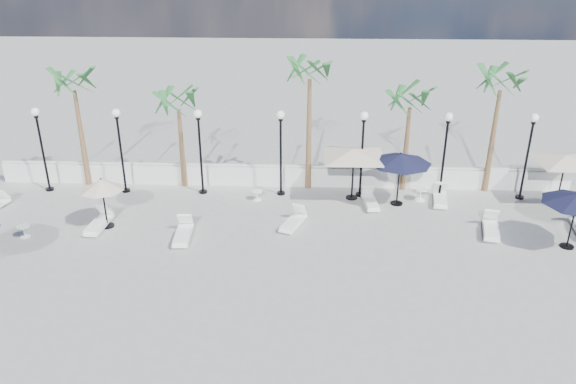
{
  "coord_description": "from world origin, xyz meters",
  "views": [
    {
      "loc": [
        1.27,
        -16.26,
        10.35
      ],
      "look_at": [
        0.45,
        3.41,
        1.5
      ],
      "focal_mm": 35.0,
      "sensor_mm": 36.0,
      "label": 1
    }
  ],
  "objects_px": {
    "parasol_cream_small": "(102,185)",
    "parasol_navy_mid": "(400,159)",
    "lounger_3": "(293,221)",
    "parasol_cream_sq_a": "(354,149)",
    "parasol_cream_sq_b": "(567,155)",
    "lounger_2": "(183,233)",
    "lounger_5": "(440,198)",
    "lounger_1": "(99,223)",
    "lounger_4": "(370,201)",
    "lounger_6": "(491,228)"
  },
  "relations": [
    {
      "from": "parasol_cream_small",
      "to": "parasol_cream_sq_a",
      "type": "bearing_deg",
      "value": 17.47
    },
    {
      "from": "lounger_3",
      "to": "parasol_cream_small",
      "type": "relative_size",
      "value": 0.86
    },
    {
      "from": "lounger_4",
      "to": "parasol_cream_sq_b",
      "type": "bearing_deg",
      "value": -0.52
    },
    {
      "from": "lounger_2",
      "to": "parasol_cream_sq_a",
      "type": "height_order",
      "value": "parasol_cream_sq_a"
    },
    {
      "from": "lounger_1",
      "to": "lounger_6",
      "type": "xyz_separation_m",
      "value": [
        15.26,
        0.21,
        0.0
      ]
    },
    {
      "from": "lounger_3",
      "to": "parasol_cream_sq_b",
      "type": "bearing_deg",
      "value": 34.66
    },
    {
      "from": "parasol_cream_small",
      "to": "parasol_navy_mid",
      "type": "bearing_deg",
      "value": 12.43
    },
    {
      "from": "lounger_6",
      "to": "parasol_cream_sq_b",
      "type": "xyz_separation_m",
      "value": [
        3.71,
        3.03,
        1.93
      ]
    },
    {
      "from": "lounger_4",
      "to": "parasol_cream_sq_a",
      "type": "bearing_deg",
      "value": 130.51
    },
    {
      "from": "parasol_cream_sq_b",
      "to": "parasol_cream_sq_a",
      "type": "bearing_deg",
      "value": -180.0
    },
    {
      "from": "lounger_2",
      "to": "parasol_navy_mid",
      "type": "bearing_deg",
      "value": 18.19
    },
    {
      "from": "lounger_2",
      "to": "lounger_3",
      "type": "relative_size",
      "value": 1.02
    },
    {
      "from": "lounger_6",
      "to": "parasol_cream_sq_b",
      "type": "relative_size",
      "value": 0.4
    },
    {
      "from": "lounger_2",
      "to": "parasol_cream_sq_b",
      "type": "distance_m",
      "value": 16.1
    },
    {
      "from": "lounger_4",
      "to": "lounger_1",
      "type": "bearing_deg",
      "value": -172.47
    },
    {
      "from": "lounger_3",
      "to": "parasol_cream_sq_b",
      "type": "relative_size",
      "value": 0.38
    },
    {
      "from": "parasol_navy_mid",
      "to": "parasol_cream_sq_b",
      "type": "distance_m",
      "value": 7.0
    },
    {
      "from": "lounger_6",
      "to": "parasol_cream_sq_a",
      "type": "bearing_deg",
      "value": 162.93
    },
    {
      "from": "lounger_2",
      "to": "lounger_3",
      "type": "xyz_separation_m",
      "value": [
        4.15,
        1.2,
        -0.01
      ]
    },
    {
      "from": "lounger_1",
      "to": "lounger_2",
      "type": "relative_size",
      "value": 0.99
    },
    {
      "from": "parasol_cream_sq_a",
      "to": "parasol_cream_sq_b",
      "type": "bearing_deg",
      "value": 0.0
    },
    {
      "from": "parasol_cream_small",
      "to": "lounger_4",
      "type": "bearing_deg",
      "value": 12.66
    },
    {
      "from": "lounger_1",
      "to": "lounger_3",
      "type": "relative_size",
      "value": 1.02
    },
    {
      "from": "lounger_3",
      "to": "parasol_cream_sq_a",
      "type": "distance_m",
      "value": 4.23
    },
    {
      "from": "lounger_6",
      "to": "lounger_3",
      "type": "bearing_deg",
      "value": -168.84
    },
    {
      "from": "lounger_2",
      "to": "lounger_3",
      "type": "bearing_deg",
      "value": 12.32
    },
    {
      "from": "lounger_1",
      "to": "lounger_4",
      "type": "relative_size",
      "value": 1.08
    },
    {
      "from": "lounger_3",
      "to": "lounger_6",
      "type": "xyz_separation_m",
      "value": [
        7.63,
        -0.29,
        0.01
      ]
    },
    {
      "from": "lounger_3",
      "to": "parasol_cream_sq_a",
      "type": "xyz_separation_m",
      "value": [
        2.46,
        2.74,
        2.07
      ]
    },
    {
      "from": "lounger_2",
      "to": "lounger_6",
      "type": "relative_size",
      "value": 0.97
    },
    {
      "from": "lounger_3",
      "to": "parasol_cream_sq_b",
      "type": "xyz_separation_m",
      "value": [
        11.34,
        2.74,
        1.94
      ]
    },
    {
      "from": "lounger_5",
      "to": "lounger_3",
      "type": "bearing_deg",
      "value": -148.71
    },
    {
      "from": "parasol_cream_sq_a",
      "to": "lounger_6",
      "type": "bearing_deg",
      "value": -30.38
    },
    {
      "from": "lounger_1",
      "to": "lounger_4",
      "type": "distance_m",
      "value": 11.13
    },
    {
      "from": "lounger_1",
      "to": "parasol_cream_small",
      "type": "xyz_separation_m",
      "value": [
        0.27,
        0.15,
        1.56
      ]
    },
    {
      "from": "lounger_4",
      "to": "parasol_cream_sq_b",
      "type": "relative_size",
      "value": 0.36
    },
    {
      "from": "lounger_1",
      "to": "parasol_cream_sq_a",
      "type": "xyz_separation_m",
      "value": [
        10.09,
        3.24,
        2.06
      ]
    },
    {
      "from": "parasol_navy_mid",
      "to": "lounger_3",
      "type": "bearing_deg",
      "value": -152.88
    },
    {
      "from": "lounger_2",
      "to": "lounger_3",
      "type": "height_order",
      "value": "lounger_2"
    },
    {
      "from": "lounger_2",
      "to": "parasol_navy_mid",
      "type": "distance_m",
      "value": 9.36
    },
    {
      "from": "lounger_5",
      "to": "parasol_cream_sq_b",
      "type": "height_order",
      "value": "parasol_cream_sq_b"
    },
    {
      "from": "lounger_1",
      "to": "parasol_cream_sq_b",
      "type": "height_order",
      "value": "parasol_cream_sq_b"
    },
    {
      "from": "parasol_cream_sq_a",
      "to": "parasol_cream_sq_b",
      "type": "relative_size",
      "value": 1.08
    },
    {
      "from": "lounger_6",
      "to": "parasol_cream_small",
      "type": "height_order",
      "value": "parasol_cream_small"
    },
    {
      "from": "lounger_1",
      "to": "lounger_4",
      "type": "bearing_deg",
      "value": 15.71
    },
    {
      "from": "lounger_3",
      "to": "lounger_4",
      "type": "distance_m",
      "value": 3.8
    },
    {
      "from": "lounger_5",
      "to": "parasol_cream_sq_a",
      "type": "xyz_separation_m",
      "value": [
        -3.78,
        0.29,
        2.07
      ]
    },
    {
      "from": "lounger_2",
      "to": "lounger_5",
      "type": "distance_m",
      "value": 11.02
    },
    {
      "from": "lounger_3",
      "to": "lounger_6",
      "type": "height_order",
      "value": "lounger_6"
    },
    {
      "from": "lounger_4",
      "to": "parasol_cream_small",
      "type": "height_order",
      "value": "parasol_cream_small"
    }
  ]
}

